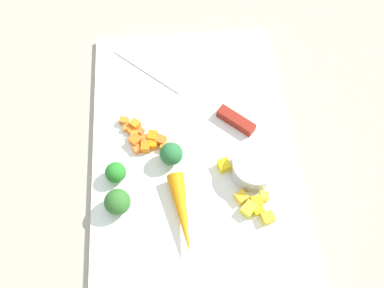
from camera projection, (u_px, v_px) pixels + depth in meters
The scene contains 29 objects.
ground_plane at pixel (192, 150), 0.73m from camera, with size 4.00×4.00×0.00m, color gray.
cutting_board at pixel (192, 148), 0.73m from camera, with size 0.54×0.35×0.01m, color white.
prep_bowl at pixel (254, 168), 0.68m from camera, with size 0.08×0.08×0.04m, color #B8B9C4.
chef_knife at pixel (206, 102), 0.76m from camera, with size 0.24×0.26×0.02m.
whole_carrot at pixel (182, 214), 0.65m from camera, with size 0.03×0.03×0.13m, color orange.
carrot_dice_0 at pixel (153, 144), 0.72m from camera, with size 0.02×0.01×0.01m, color orange.
carrot_dice_1 at pixel (127, 128), 0.73m from camera, with size 0.01×0.01×0.01m, color orange.
carrot_dice_2 at pixel (136, 141), 0.72m from camera, with size 0.02×0.02×0.02m, color orange.
carrot_dice_3 at pixel (161, 140), 0.72m from camera, with size 0.02×0.02×0.02m, color orange.
carrot_dice_4 at pixel (141, 131), 0.73m from camera, with size 0.01×0.01×0.01m, color orange.
carrot_dice_5 at pixel (135, 135), 0.73m from camera, with size 0.01×0.01×0.01m, color orange.
carrot_dice_6 at pixel (146, 140), 0.72m from camera, with size 0.02×0.02×0.01m, color orange.
carrot_dice_7 at pixel (145, 148), 0.71m from camera, with size 0.01×0.02×0.02m, color orange.
carrot_dice_8 at pixel (135, 125), 0.73m from camera, with size 0.01×0.02×0.02m, color orange.
carrot_dice_9 at pixel (137, 147), 0.72m from camera, with size 0.01×0.01×0.01m, color orange.
carrot_dice_10 at pixel (165, 146), 0.72m from camera, with size 0.01×0.01×0.01m, color orange.
carrot_dice_11 at pixel (153, 136), 0.72m from camera, with size 0.02×0.02×0.02m, color orange.
carrot_dice_12 at pixel (132, 130), 0.73m from camera, with size 0.01×0.01×0.01m, color orange.
carrot_dice_13 at pixel (124, 121), 0.74m from camera, with size 0.01×0.02×0.01m, color orange.
pepper_dice_0 at pixel (264, 197), 0.67m from camera, with size 0.01×0.01×0.02m, color yellow.
pepper_dice_1 at pixel (258, 210), 0.66m from camera, with size 0.02×0.02×0.01m, color yellow.
pepper_dice_2 at pixel (268, 218), 0.65m from camera, with size 0.02×0.02×0.02m, color yellow.
pepper_dice_3 at pixel (241, 197), 0.67m from camera, with size 0.02×0.02×0.01m, color yellow.
pepper_dice_4 at pixel (256, 202), 0.66m from camera, with size 0.02×0.02×0.02m, color yellow.
pepper_dice_5 at pixel (224, 165), 0.70m from camera, with size 0.02×0.02×0.02m, color yellow.
pepper_dice_6 at pixel (249, 209), 0.66m from camera, with size 0.02×0.02×0.02m, color yellow.
broccoli_floret_0 at pixel (116, 173), 0.68m from camera, with size 0.04×0.04×0.04m.
broccoli_floret_1 at pixel (171, 154), 0.69m from camera, with size 0.04×0.04×0.05m.
broccoli_floret_2 at pixel (117, 202), 0.65m from camera, with size 0.04×0.04×0.05m.
Camera 1 is at (0.33, -0.03, 0.65)m, focal length 37.76 mm.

